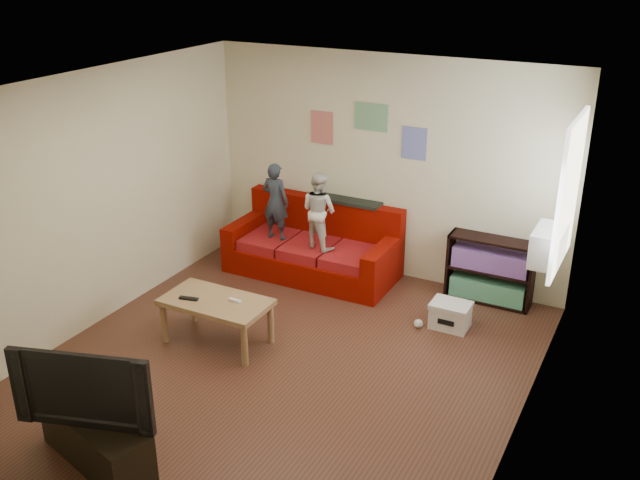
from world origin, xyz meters
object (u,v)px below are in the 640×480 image
at_px(coffee_table, 216,306).
at_px(child_b, 319,210).
at_px(tv_stand, 97,439).
at_px(sofa, 315,249).
at_px(child_a, 275,201).
at_px(file_box, 450,315).
at_px(bookshelf, 490,273).
at_px(television, 88,383).

bearing_deg(coffee_table, child_b, 82.36).
bearing_deg(coffee_table, tv_stand, -83.80).
relative_size(sofa, coffee_table, 1.91).
height_order(sofa, child_a, child_a).
xyz_separation_m(child_b, file_box, (1.80, -0.39, -0.76)).
xyz_separation_m(child_b, tv_stand, (-0.03, -3.76, -0.70)).
distance_m(sofa, tv_stand, 3.94).
height_order(sofa, coffee_table, sofa).
distance_m(child_a, file_box, 2.55).
relative_size(child_b, file_box, 2.25).
bearing_deg(bookshelf, child_b, -168.66).
relative_size(bookshelf, tv_stand, 0.88).
bearing_deg(coffee_table, file_box, 34.69).
distance_m(coffee_table, file_box, 2.50).
xyz_separation_m(child_a, tv_stand, (0.57, -3.76, -0.71)).
relative_size(sofa, bookshelf, 2.14).
bearing_deg(tv_stand, child_a, 114.23).
relative_size(bookshelf, file_box, 2.33).
relative_size(child_b, television, 0.84).
distance_m(file_box, television, 3.88).
xyz_separation_m(sofa, television, (0.12, -3.94, 0.43)).
bearing_deg(child_a, sofa, -159.18).
height_order(sofa, bookshelf, sofa).
relative_size(child_b, coffee_table, 0.86).
xyz_separation_m(sofa, file_box, (1.95, -0.56, -0.16)).
bearing_deg(sofa, child_a, -159.25).
xyz_separation_m(bookshelf, file_box, (-0.20, -0.79, -0.20)).
xyz_separation_m(child_b, coffee_table, (-0.24, -1.80, -0.49)).
height_order(file_box, television, television).
distance_m(coffee_table, bookshelf, 3.14).
bearing_deg(sofa, file_box, -16.16).
relative_size(bookshelf, television, 0.87).
distance_m(sofa, bookshelf, 2.16).
relative_size(child_b, bookshelf, 0.96).
xyz_separation_m(child_a, television, (0.57, -3.76, -0.18)).
bearing_deg(coffee_table, bookshelf, 44.57).
xyz_separation_m(child_a, child_b, (0.60, 0.00, -0.01)).
xyz_separation_m(sofa, coffee_table, (-0.09, -1.98, 0.11)).
bearing_deg(television, child_b, 72.45).
bearing_deg(tv_stand, television, -164.39).
bearing_deg(child_b, bookshelf, -152.99).
height_order(child_b, coffee_table, child_b).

